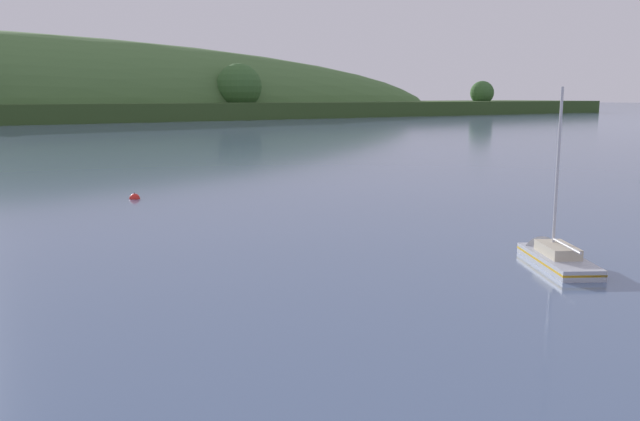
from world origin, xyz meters
name	(u,v)px	position (x,y,z in m)	size (l,w,h in m)	color
sailboat_outer_reach	(551,258)	(9.31, 29.85, 0.15)	(4.64, 6.20, 8.70)	#ADB2BC
mooring_buoy_midchannel	(135,199)	(-0.73, 58.92, 0.00)	(0.77, 0.77, 0.85)	red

